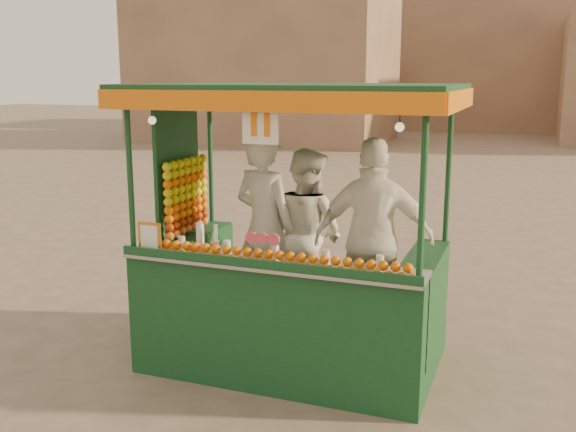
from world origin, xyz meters
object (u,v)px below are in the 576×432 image
at_px(juice_cart, 284,278).
at_px(vendor_middle, 307,233).
at_px(vendor_left, 265,227).
at_px(vendor_right, 374,239).

relative_size(juice_cart, vendor_middle, 1.70).
height_order(juice_cart, vendor_left, juice_cart).
bearing_deg(vendor_middle, vendor_right, -175.27).
relative_size(juice_cart, vendor_left, 1.55).
bearing_deg(vendor_left, vendor_middle, -133.84).
xyz_separation_m(vendor_left, vendor_right, (1.10, -0.10, -0.00)).
distance_m(vendor_middle, vendor_right, 0.80).
height_order(vendor_left, vendor_right, vendor_left).
bearing_deg(juice_cart, vendor_right, 17.46).
relative_size(vendor_left, vendor_middle, 1.10).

